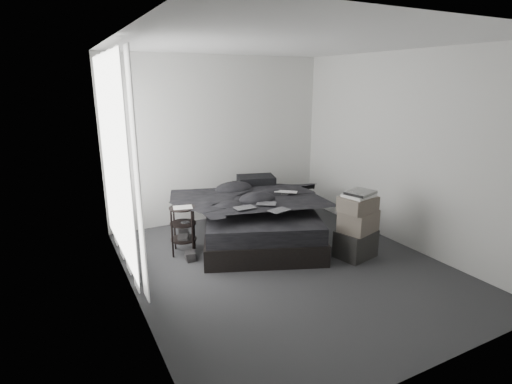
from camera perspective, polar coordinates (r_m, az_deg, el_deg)
name	(u,v)px	position (r m, az deg, el deg)	size (l,w,h in m)	color
floor	(286,266)	(5.04, 4.27, -10.43)	(3.60, 4.20, 0.01)	#2F3032
ceiling	(291,43)	(4.55, 4.97, 20.47)	(3.60, 4.20, 0.01)	white
wall_back	(219,140)	(6.47, -5.37, 7.46)	(3.60, 0.01, 2.60)	silver
wall_front	(446,215)	(3.11, 25.55, -2.99)	(3.60, 0.01, 2.60)	silver
wall_left	(127,180)	(3.99, -17.92, 1.66)	(0.01, 4.20, 2.60)	silver
wall_right	(401,150)	(5.77, 20.02, 5.59)	(0.01, 4.20, 2.60)	silver
window_left	(114,159)	(4.86, -19.62, 4.50)	(0.02, 2.00, 2.30)	white
curtain_left	(119,164)	(4.87, -18.96, 3.76)	(0.06, 2.12, 2.48)	white
bed	(260,230)	(5.77, 0.51, -5.45)	(1.53, 2.02, 0.27)	black
mattress	(260,214)	(5.69, 0.52, -3.14)	(1.47, 1.96, 0.22)	black
duvet	(260,200)	(5.57, 0.57, -1.10)	(1.49, 1.73, 0.24)	black
pillow_lower	(252,188)	(6.38, -0.63, 0.61)	(0.61, 0.41, 0.14)	black
pillow_upper	(256,180)	(6.33, 0.00, 1.74)	(0.57, 0.39, 0.13)	black
laptop	(285,188)	(5.68, 4.22, 0.55)	(0.32, 0.21, 0.03)	silver
comic_a	(245,202)	(5.05, -1.63, -1.45)	(0.26, 0.17, 0.01)	black
comic_b	(266,198)	(5.21, 1.50, -0.82)	(0.26, 0.17, 0.01)	black
comic_c	(279,204)	(4.95, 3.37, -1.68)	(0.26, 0.17, 0.01)	black
side_stand	(183,231)	(5.35, -10.35, -5.45)	(0.34, 0.34, 0.63)	black
papers	(183,208)	(5.23, -10.43, -2.21)	(0.24, 0.18, 0.01)	white
floor_books	(190,256)	(5.22, -9.38, -8.94)	(0.12, 0.17, 0.12)	black
box_lower	(356,244)	(5.36, 14.03, -7.17)	(0.48, 0.37, 0.35)	black
box_mid	(358,221)	(5.25, 14.41, -4.02)	(0.45, 0.35, 0.27)	#61574C
box_upper	(358,204)	(5.17, 14.35, -1.66)	(0.43, 0.34, 0.19)	#61574C
art_book_white	(359,195)	(5.15, 14.50, -0.44)	(0.36, 0.29, 0.04)	silver
art_book_snake	(360,193)	(5.14, 14.69, -0.08)	(0.35, 0.28, 0.03)	silver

